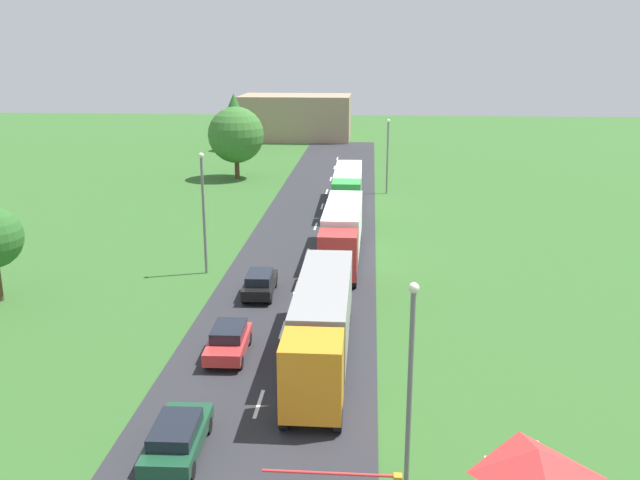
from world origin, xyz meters
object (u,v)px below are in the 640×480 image
at_px(lamppost_third, 388,152).
at_px(truck_lead, 322,321).
at_px(car_lead, 177,437).
at_px(person_second, 535,462).
at_px(truck_second, 342,230).
at_px(car_third, 260,283).
at_px(tree_pine, 234,110).
at_px(lamppost_lead, 410,374).
at_px(tree_oak, 236,135).
at_px(lamppost_second, 203,207).
at_px(truck_third, 348,186).
at_px(distant_building, 296,117).
at_px(car_second, 228,341).

bearing_deg(lamppost_third, truck_lead, -95.53).
distance_m(car_lead, person_second, 12.73).
distance_m(truck_lead, truck_second, 16.54).
height_order(car_lead, car_third, car_third).
bearing_deg(lamppost_third, person_second, -85.19).
bearing_deg(tree_pine, lamppost_lead, -74.76).
bearing_deg(tree_pine, tree_oak, -78.30).
relative_size(truck_second, car_lead, 2.88).
bearing_deg(lamppost_third, truck_second, -98.77).
bearing_deg(lamppost_second, truck_second, 21.90).
xyz_separation_m(lamppost_lead, lamppost_second, (-12.28, 22.06, 0.39)).
distance_m(truck_third, lamppost_lead, 42.09).
distance_m(person_second, distant_building, 93.13).
bearing_deg(tree_oak, car_third, -77.10).
bearing_deg(truck_lead, lamppost_second, 123.82).
height_order(truck_second, lamppost_third, lamppost_third).
relative_size(truck_third, car_second, 3.21).
relative_size(lamppost_lead, tree_pine, 0.89).
xyz_separation_m(car_lead, person_second, (12.71, -0.75, 0.09)).
distance_m(person_second, lamppost_lead, 5.45).
height_order(car_lead, tree_pine, tree_pine).
xyz_separation_m(person_second, lamppost_second, (-16.65, 21.86, 3.64)).
bearing_deg(truck_third, lamppost_third, 62.03).
height_order(lamppost_lead, lamppost_second, lamppost_second).
bearing_deg(person_second, lamppost_third, 94.81).
bearing_deg(lamppost_lead, truck_second, 97.44).
height_order(truck_second, tree_oak, tree_oak).
bearing_deg(distant_building, truck_lead, -82.98).
bearing_deg(truck_third, distant_building, 101.65).
bearing_deg(car_second, lamppost_third, 77.95).
xyz_separation_m(truck_third, distant_building, (-10.23, 49.62, 1.48)).
bearing_deg(car_third, truck_second, 58.88).
xyz_separation_m(lamppost_lead, tree_oak, (-16.78, 56.28, 0.87)).
bearing_deg(truck_third, car_second, -98.17).
height_order(person_second, tree_oak, tree_oak).
xyz_separation_m(truck_lead, truck_third, (0.08, 32.78, -0.07)).
height_order(person_second, tree_pine, tree_pine).
relative_size(car_second, car_third, 0.96).
bearing_deg(car_second, tree_oak, 100.41).
xyz_separation_m(truck_lead, person_second, (7.98, -8.90, -1.28)).
relative_size(car_lead, car_third, 1.03).
bearing_deg(truck_third, lamppost_lead, -85.18).
bearing_deg(person_second, car_third, 124.87).
xyz_separation_m(truck_second, distant_building, (-10.41, 65.86, 1.40)).
xyz_separation_m(lamppost_third, tree_pine, (-21.60, 29.30, 1.64)).
relative_size(car_second, lamppost_third, 0.54).
height_order(tree_oak, tree_pine, tree_pine).
bearing_deg(car_second, truck_third, 81.83).
relative_size(truck_second, distant_building, 0.72).
height_order(lamppost_third, tree_pine, tree_pine).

